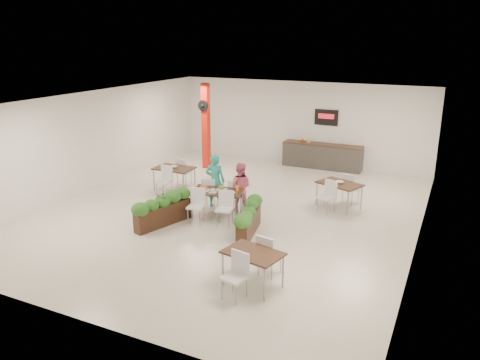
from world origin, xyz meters
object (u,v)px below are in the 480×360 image
side_table_b (339,187)px  side_table_c (253,258)px  service_counter (322,155)px  planter_right (249,217)px  planter_left (163,207)px  diner_woman (240,187)px  main_table (216,194)px  side_table_a (174,171)px  red_column (206,125)px  diner_man (215,181)px

side_table_b → side_table_c: size_ratio=0.99×
service_counter → planter_right: (0.08, -6.94, -0.01)m
planter_left → side_table_c: (3.45, -1.90, 0.12)m
diner_woman → service_counter: bearing=-108.9°
main_table → side_table_a: (-2.37, 1.50, -0.00)m
red_column → diner_man: size_ratio=2.01×
service_counter → planter_right: 6.94m
planter_right → side_table_a: side_table_a is taller
service_counter → side_table_b: 4.34m
diner_woman → side_table_b: size_ratio=0.87×
service_counter → planter_right: size_ratio=1.74×
red_column → service_counter: 4.56m
red_column → side_table_b: red_column is taller
diner_man → diner_woman: bearing=169.9°
red_column → side_table_b: (5.65, -2.15, -1.01)m
service_counter → main_table: size_ratio=1.66×
red_column → planter_left: size_ratio=1.82×
main_table → service_counter: bearing=78.4°
side_table_b → planter_left: bearing=-117.4°
service_counter → main_table: (-1.26, -6.16, 0.14)m
service_counter → planter_left: bearing=-106.9°
side_table_c → red_column: bearing=137.4°
red_column → main_table: bearing=-57.5°
side_table_a → side_table_c: 6.68m
red_column → side_table_b: bearing=-20.8°
diner_man → diner_woman: (0.80, -0.00, -0.08)m
diner_woman → planter_left: 2.32m
main_table → side_table_b: size_ratio=1.09×
side_table_a → service_counter: bearing=51.7°
planter_right → side_table_b: side_table_b is taller
diner_woman → side_table_a: diner_woman is taller
service_counter → planter_right: bearing=-89.3°
red_column → diner_man: 4.41m
diner_man → planter_left: bearing=62.4°
diner_man → side_table_b: bearing=-165.8°
red_column → planter_left: 5.88m
diner_woman → side_table_c: bearing=108.8°
side_table_a → side_table_c: bearing=-43.9°
planter_left → side_table_b: 5.13m
side_table_a → side_table_b: size_ratio=0.98×
diner_woman → side_table_b: bearing=-159.3°
diner_woman → side_table_a: (-2.78, 0.85, -0.09)m
service_counter → side_table_a: size_ratio=1.85×
diner_man → planter_right: (1.73, -1.44, -0.31)m
diner_man → service_counter: bearing=-116.8°
planter_left → planter_right: 2.35m
red_column → diner_woman: 4.90m
diner_man → planter_right: 2.28m
planter_left → side_table_c: 3.94m
red_column → main_table: red_column is taller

